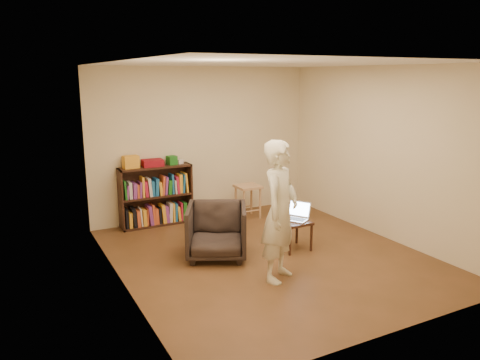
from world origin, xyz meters
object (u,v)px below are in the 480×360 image
stool (248,192)px  side_table (294,226)px  laptop (297,215)px  bookshelf (156,199)px  armchair (217,231)px  person (280,211)px

stool → side_table: 1.67m
laptop → bookshelf: bearing=-175.5°
stool → side_table: (-0.15, -1.66, -0.11)m
laptop → armchair: bearing=-131.7°
bookshelf → side_table: 2.45m
bookshelf → laptop: bearing=-53.2°
laptop → person: person is taller
laptop → person: (-0.80, -0.79, 0.38)m
side_table → laptop: size_ratio=0.95×
side_table → laptop: bearing=30.3°
laptop → person: bearing=-77.5°
bookshelf → laptop: (1.48, -1.97, 0.04)m
stool → side_table: size_ratio=1.37×
side_table → laptop: (0.08, 0.05, 0.13)m
armchair → side_table: 1.13m
laptop → person: size_ratio=0.26×
person → armchair: bearing=75.7°
person → laptop: bearing=9.3°
armchair → person: size_ratio=0.47×
side_table → person: size_ratio=0.25×
side_table → person: 1.15m
person → side_table: bearing=10.6°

